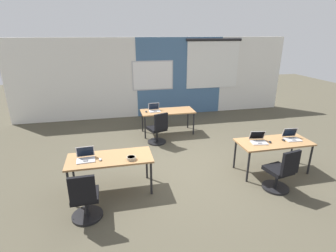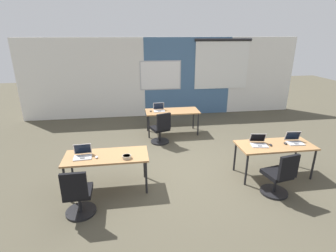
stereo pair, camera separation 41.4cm
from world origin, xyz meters
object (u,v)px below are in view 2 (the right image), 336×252
Objects in this scene: desk_near_left at (107,158)px; mouse_near_right_end at (285,143)px; mouse_near_left_end at (97,157)px; chair_far_left at (161,131)px; snack_bowl at (127,157)px; desk_near_right at (275,147)px; laptop_near_left_end at (83,154)px; chair_near_right_inner at (279,178)px; chair_near_left_end at (78,196)px; mouse_near_right_inner at (271,145)px; mouse_far_left at (151,111)px; laptop_near_right_inner at (259,143)px; laptop_far_left at (159,109)px; desk_far_center at (172,113)px; laptop_near_right_end at (294,141)px.

desk_near_left is 3.72m from mouse_near_right_end.
chair_far_left is at bearing 55.42° from mouse_near_left_end.
snack_bowl reaches higher than desk_near_left.
desk_near_right is 3.94m from laptop_near_left_end.
chair_near_right_inner reaches higher than mouse_near_right_end.
laptop_near_left_end is (-1.75, -2.07, 0.39)m from chair_far_left.
mouse_near_right_inner is at bearing -169.88° from chair_near_left_end.
mouse_far_left is at bearing -114.09° from chair_near_left_end.
chair_far_left is 2.76m from laptop_near_right_inner.
laptop_far_left is at bearing 129.59° from mouse_near_right_end.
desk_near_right is 14.79× the size of mouse_near_left_end.
mouse_far_left is 4.13m from chair_near_right_inner.
laptop_near_right_inner is (3.14, 0.04, 0.11)m from desk_near_left.
chair_near_right_inner reaches higher than desk_near_right.
mouse_near_left_end is 0.28× the size of laptop_near_right_inner.
laptop_near_left_end reaches higher than mouse_near_right_end.
laptop_near_left_end is 1.96× the size of snack_bowl.
chair_far_left is at bearing 67.82° from snack_bowl.
chair_near_right_inner is (0.07, -0.77, -0.39)m from laptop_near_right_inner.
desk_far_center is 1.74× the size of chair_near_left_end.
mouse_far_left is 3.84m from mouse_near_right_end.
chair_far_left is 2.47m from snack_bowl.
snack_bowl is at bearing 48.50° from chair_far_left.
mouse_far_left reaches higher than desk_far_center.
mouse_far_left and mouse_near_right_end have the same top height.
mouse_far_left is at bearing 130.67° from desk_near_right.
mouse_far_left is (1.10, 2.80, 0.08)m from desk_near_left.
chair_near_left_end is 3.89m from mouse_near_right_inner.
laptop_far_left is 4.07m from chair_near_left_end.
chair_near_right_inner is 5.18× the size of snack_bowl.
mouse_near_left_end is 3.54m from mouse_near_right_inner.
desk_near_right is 4.76× the size of laptop_far_left.
desk_near_right and desk_far_center have the same top height.
mouse_near_right_end is 3.33m from snack_bowl.
laptop_near_right_end is 1.13m from chair_near_right_inner.
desk_far_center is at bearing 56.31° from mouse_near_left_end.
desk_near_right is at bearing -170.78° from laptop_near_right_end.
laptop_near_right_inner is (1.39, -2.76, 0.11)m from desk_far_center.
mouse_far_left is at bearing -169.06° from laptop_far_left.
mouse_near_right_end is (-0.23, -0.04, -0.03)m from laptop_near_right_end.
laptop_near_right_end reaches higher than desk_near_right.
snack_bowl reaches higher than mouse_near_left_end.
mouse_near_right_end is at bearing 5.00° from laptop_near_right_inner.
laptop_near_right_inner is (2.04, -2.75, 0.03)m from mouse_far_left.
laptop_near_left_end is at bearing -22.42° from chair_near_right_inner.
laptop_near_left_end is (-0.43, 0.00, 0.11)m from desk_near_left.
chair_near_right_inner is at bearing 179.93° from chair_near_left_end.
laptop_near_right_end reaches higher than mouse_near_right_end.
laptop_near_right_end is at bearing -170.39° from chair_near_left_end.
chair_far_left is 3.38m from chair_near_right_inner.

